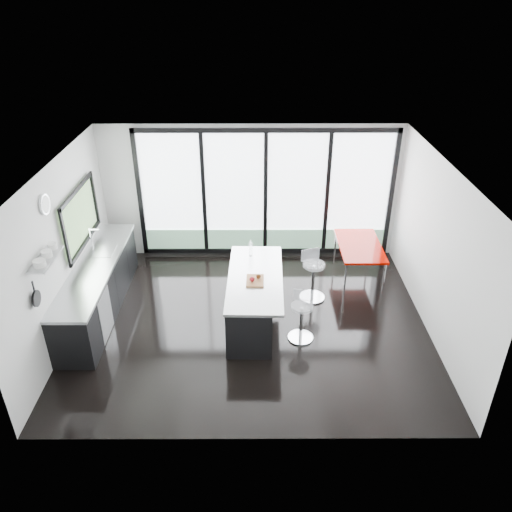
{
  "coord_description": "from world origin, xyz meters",
  "views": [
    {
      "loc": [
        0.07,
        -6.98,
        5.22
      ],
      "look_at": [
        0.1,
        0.3,
        1.15
      ],
      "focal_mm": 35.0,
      "sensor_mm": 36.0,
      "label": 1
    }
  ],
  "objects_px": {
    "island": "(251,298)",
    "bar_stool_far": "(313,281)",
    "bar_stool_near": "(301,322)",
    "red_table": "(358,262)"
  },
  "relations": [
    {
      "from": "bar_stool_far",
      "to": "red_table",
      "type": "bearing_deg",
      "value": 14.16
    },
    {
      "from": "bar_stool_near",
      "to": "red_table",
      "type": "xyz_separation_m",
      "value": [
        1.26,
        1.87,
        0.05
      ]
    },
    {
      "from": "bar_stool_near",
      "to": "island",
      "type": "bearing_deg",
      "value": 158.0
    },
    {
      "from": "bar_stool_near",
      "to": "bar_stool_far",
      "type": "bearing_deg",
      "value": 85.72
    },
    {
      "from": "island",
      "to": "bar_stool_far",
      "type": "relative_size",
      "value": 2.93
    },
    {
      "from": "island",
      "to": "bar_stool_near",
      "type": "xyz_separation_m",
      "value": [
        0.82,
        -0.52,
        -0.12
      ]
    },
    {
      "from": "bar_stool_far",
      "to": "island",
      "type": "bearing_deg",
      "value": -170.88
    },
    {
      "from": "island",
      "to": "red_table",
      "type": "height_order",
      "value": "island"
    },
    {
      "from": "bar_stool_far",
      "to": "red_table",
      "type": "distance_m",
      "value": 1.17
    },
    {
      "from": "island",
      "to": "bar_stool_far",
      "type": "height_order",
      "value": "island"
    }
  ]
}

